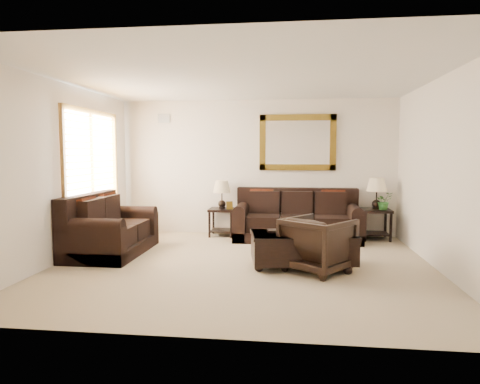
# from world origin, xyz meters

# --- Properties ---
(room) EXTENTS (5.51, 5.01, 2.71)m
(room) POSITION_xyz_m (0.00, 0.00, 1.35)
(room) COLOR gray
(room) RESTS_ON ground
(window) EXTENTS (0.07, 1.96, 1.66)m
(window) POSITION_xyz_m (-2.70, 0.90, 1.55)
(window) COLOR white
(window) RESTS_ON room
(mirror) EXTENTS (1.50, 0.06, 1.10)m
(mirror) POSITION_xyz_m (0.81, 2.47, 1.85)
(mirror) COLOR #523710
(mirror) RESTS_ON room
(air_vent) EXTENTS (0.25, 0.02, 0.18)m
(air_vent) POSITION_xyz_m (-1.90, 2.48, 2.35)
(air_vent) COLOR #999999
(air_vent) RESTS_ON room
(sofa) EXTENTS (2.35, 1.01, 0.96)m
(sofa) POSITION_xyz_m (0.81, 2.04, 0.35)
(sofa) COLOR black
(sofa) RESTS_ON room
(loveseat) EXTENTS (1.03, 1.74, 0.98)m
(loveseat) POSITION_xyz_m (-2.28, 0.51, 0.36)
(loveseat) COLOR black
(loveseat) RESTS_ON room
(end_table_left) EXTENTS (0.50, 0.50, 1.10)m
(end_table_left) POSITION_xyz_m (-0.66, 2.21, 0.72)
(end_table_left) COLOR black
(end_table_left) RESTS_ON room
(end_table_right) EXTENTS (0.53, 0.53, 1.18)m
(end_table_right) POSITION_xyz_m (2.30, 2.19, 0.77)
(end_table_right) COLOR black
(end_table_right) RESTS_ON room
(coffee_table) EXTENTS (1.57, 1.01, 0.62)m
(coffee_table) POSITION_xyz_m (0.87, 0.01, 0.31)
(coffee_table) COLOR black
(coffee_table) RESTS_ON room
(armchair) EXTENTS (1.11, 1.10, 0.84)m
(armchair) POSITION_xyz_m (1.07, -0.18, 0.42)
(armchair) COLOR black
(armchair) RESTS_ON floor
(potted_plant) EXTENTS (0.41, 0.43, 0.26)m
(potted_plant) POSITION_xyz_m (2.42, 2.10, 0.71)
(potted_plant) COLOR #26551D
(potted_plant) RESTS_ON end_table_right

